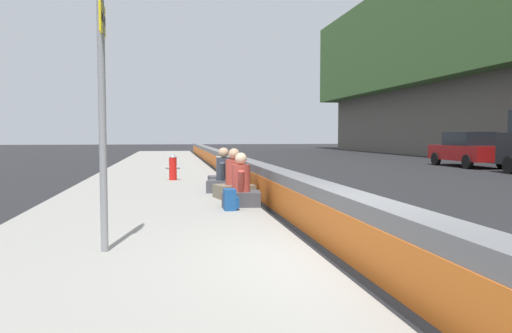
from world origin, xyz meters
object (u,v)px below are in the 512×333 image
object	(u,v)px
seated_person_rear	(224,178)
seated_person_far	(223,174)
fire_hydrant	(173,166)
route_sign_post	(102,81)
seated_person_middle	(234,182)
parked_car_fourth	(468,149)
seated_person_foreground	(241,189)
backpack	(230,200)

from	to	relation	value
seated_person_rear	seated_person_far	bearing A→B (deg)	-4.77
seated_person_rear	fire_hydrant	bearing A→B (deg)	18.89
route_sign_post	seated_person_middle	distance (m)	5.68
route_sign_post	parked_car_fourth	xyz separation A→B (m)	(16.19, -15.17, -1.35)
seated_person_rear	seated_person_far	world-z (taller)	seated_person_rear
fire_hydrant	seated_person_foreground	xyz separation A→B (m)	(-6.08, -1.31, -0.11)
fire_hydrant	parked_car_fourth	bearing A→B (deg)	-65.73
seated_person_far	parked_car_fourth	world-z (taller)	parked_car_fourth
route_sign_post	backpack	bearing A→B (deg)	-31.60
parked_car_fourth	seated_person_middle	bearing A→B (deg)	130.98
seated_person_foreground	fire_hydrant	bearing A→B (deg)	12.16
seated_person_foreground	parked_car_fourth	xyz separation A→B (m)	(12.53, -12.98, 0.39)
fire_hydrant	seated_person_far	bearing A→B (deg)	-148.31
route_sign_post	backpack	distance (m)	4.11
route_sign_post	parked_car_fourth	distance (m)	22.23
route_sign_post	seated_person_foreground	distance (m)	4.61
seated_person_middle	backpack	world-z (taller)	seated_person_middle
route_sign_post	seated_person_far	size ratio (longest dim) A/B	3.37
seated_person_far	seated_person_foreground	bearing A→B (deg)	179.41
seated_person_rear	parked_car_fourth	bearing A→B (deg)	-52.42
seated_person_middle	fire_hydrant	bearing A→B (deg)	15.51
fire_hydrant	parked_car_fourth	size ratio (longest dim) A/B	0.19
fire_hydrant	seated_person_far	size ratio (longest dim) A/B	0.82
route_sign_post	seated_person_rear	size ratio (longest dim) A/B	3.25
backpack	parked_car_fourth	size ratio (longest dim) A/B	0.09
backpack	parked_car_fourth	bearing A→B (deg)	-45.40
seated_person_far	backpack	size ratio (longest dim) A/B	2.67
seated_person_foreground	parked_car_fourth	distance (m)	18.04
fire_hydrant	seated_person_rear	xyz separation A→B (m)	(-3.60, -1.23, -0.10)
fire_hydrant	seated_person_far	world-z (taller)	seated_person_far
fire_hydrant	backpack	world-z (taller)	fire_hydrant
fire_hydrant	seated_person_middle	bearing A→B (deg)	-164.49
fire_hydrant	seated_person_foreground	size ratio (longest dim) A/B	0.82
fire_hydrant	seated_person_middle	size ratio (longest dim) A/B	0.78
seated_person_foreground	parked_car_fourth	bearing A→B (deg)	-46.01
backpack	seated_person_rear	bearing A→B (deg)	-3.84
route_sign_post	seated_person_middle	world-z (taller)	route_sign_post
seated_person_middle	seated_person_foreground	bearing A→B (deg)	178.95
route_sign_post	fire_hydrant	distance (m)	9.92
seated_person_foreground	seated_person_far	size ratio (longest dim) A/B	1.00
seated_person_middle	seated_person_far	world-z (taller)	seated_person_middle
fire_hydrant	seated_person_middle	world-z (taller)	seated_person_middle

